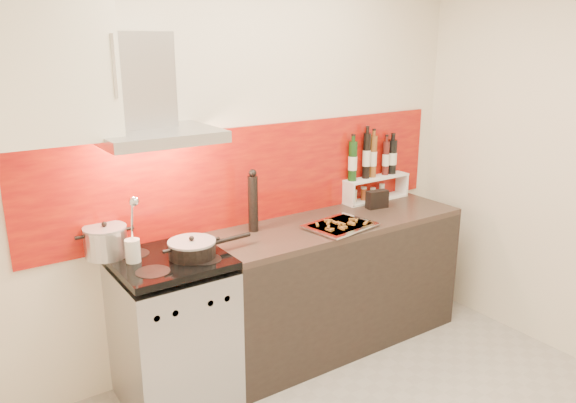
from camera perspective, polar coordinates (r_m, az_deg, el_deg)
back_wall at (r=3.64m, az=-4.00°, el=3.93°), size 3.40×0.02×2.60m
backsplash at (r=3.67m, az=-3.20°, el=2.77°), size 3.00×0.02×0.64m
range_stove at (r=3.39m, az=-11.52°, el=-12.89°), size 0.60×0.60×0.91m
counter at (r=3.94m, az=4.84°, el=-8.12°), size 1.80×0.60×0.90m
range_hood at (r=3.12m, az=-13.93°, el=9.68°), size 0.62×0.50×0.61m
upper_cabinet at (r=2.95m, az=-24.39°, el=12.41°), size 0.70×0.35×0.72m
stock_pot at (r=3.26m, az=-18.02°, el=-3.88°), size 0.24×0.24×0.20m
saute_pan at (r=3.16m, az=-9.60°, el=-4.72°), size 0.51×0.27×0.12m
utensil_jar at (r=3.13m, az=-15.47°, el=-4.13°), size 0.08×0.12×0.39m
pepper_mill at (r=3.51m, az=-3.57°, el=0.00°), size 0.06×0.06×0.40m
step_shelf at (r=4.22m, az=8.71°, el=3.06°), size 0.56×0.15×0.52m
caddy_box at (r=4.07m, az=9.04°, el=0.17°), size 0.17×0.09×0.14m
baking_tray at (r=3.63m, az=5.32°, el=-2.44°), size 0.46×0.38×0.03m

